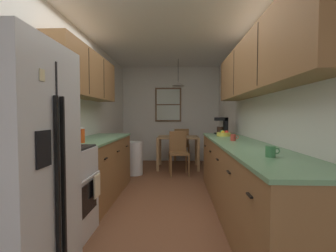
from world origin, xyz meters
name	(u,v)px	position (x,y,z in m)	size (l,w,h in m)	color
ground_plane	(165,191)	(0.00, 1.00, 0.00)	(12.00, 12.00, 0.00)	brown
wall_left	(83,113)	(-1.35, 1.00, 1.27)	(0.10, 9.00, 2.55)	white
wall_right	(250,113)	(1.35, 1.00, 1.27)	(0.10, 9.00, 2.55)	white
wall_back	(171,114)	(0.00, 3.65, 1.27)	(4.40, 0.10, 2.55)	white
ceiling_slab	(165,31)	(0.00, 1.00, 2.59)	(4.40, 9.00, 0.08)	white
refrigerator	(7,170)	(-0.95, -1.28, 0.86)	(0.73, 0.76, 1.73)	silver
stove_range	(56,193)	(-0.99, -0.56, 0.47)	(0.66, 0.63, 1.10)	silver
microwave_over_range	(42,75)	(-1.11, -0.56, 1.63)	(0.39, 0.60, 0.31)	white
counter_left	(98,168)	(-1.00, 0.67, 0.45)	(0.64, 1.83, 0.90)	olive
upper_cabinets_left	(86,75)	(-1.14, 0.62, 1.83)	(0.33, 1.91, 0.66)	olive
counter_right	(243,180)	(1.00, 0.07, 0.45)	(0.64, 3.28, 0.90)	olive
upper_cabinets_right	(258,65)	(1.14, 0.02, 1.83)	(0.33, 2.96, 0.66)	olive
dining_table	(178,142)	(0.21, 2.71, 0.62)	(0.95, 0.74, 0.75)	#A87F51
dining_chair_near	(178,151)	(0.22, 2.13, 0.50)	(0.45, 0.45, 0.90)	olive
dining_chair_far	(182,144)	(0.30, 3.29, 0.50)	(0.42, 0.42, 0.90)	olive
pendant_light	(178,84)	(0.21, 2.71, 1.98)	(0.30, 0.30, 0.62)	black
back_window	(168,105)	(-0.06, 3.58, 1.53)	(0.70, 0.05, 0.91)	brown
trash_bin	(135,158)	(-0.70, 2.05, 0.34)	(0.34, 0.34, 0.69)	white
storage_canister	(80,135)	(-1.00, 0.04, 0.99)	(0.12, 0.12, 0.19)	#D84C19
dish_towel	(97,186)	(-0.64, -0.40, 0.50)	(0.02, 0.16, 0.24)	beige
coffee_maker	(223,125)	(1.02, 1.51, 1.06)	(0.22, 0.18, 0.30)	black
mug_by_coffeemaker	(233,137)	(0.94, 0.35, 0.94)	(0.11, 0.07, 0.09)	#BF3F33
mug_spare	(271,151)	(0.96, -0.88, 0.95)	(0.12, 0.08, 0.09)	#3F7F4C
fruit_bowl	(224,134)	(0.96, 1.08, 0.94)	(0.22, 0.22, 0.09)	#E5D14C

